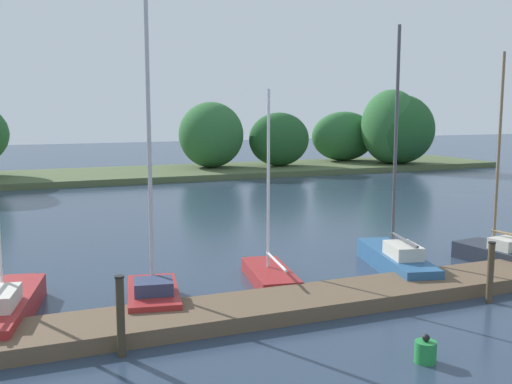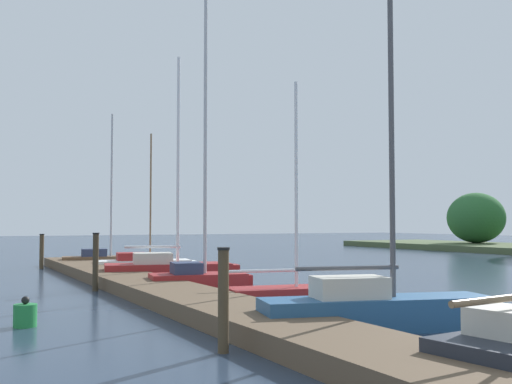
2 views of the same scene
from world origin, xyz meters
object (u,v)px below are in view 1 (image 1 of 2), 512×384
Objects in this scene: sailboat_2 at (0,304)px; sailboat_6 at (497,251)px; sailboat_3 at (153,289)px; sailboat_4 at (269,272)px; channel_buoy_0 at (425,351)px; mooring_piling_1 at (121,316)px; mooring_piling_2 at (490,272)px; sailboat_5 at (395,257)px.

sailboat_2 reaches higher than sailboat_6.
sailboat_4 is (3.47, 0.96, -0.20)m from sailboat_3.
sailboat_2 is at bearing 144.07° from channel_buoy_0.
sailboat_3 is at bearing 115.01° from sailboat_4.
channel_buoy_0 is (-6.70, -5.19, -0.16)m from sailboat_6.
mooring_piling_1 reaches higher than mooring_piling_2.
sailboat_6 is 11.59× the size of channel_buoy_0.
sailboat_2 reaches higher than channel_buoy_0.
mooring_piling_1 is at bearing 124.23° from sailboat_5.
sailboat_2 is 1.05× the size of sailboat_5.
sailboat_5 is at bearing -76.50° from sailboat_2.
sailboat_6 is 4.19× the size of mooring_piling_2.
sailboat_3 is 8.30m from mooring_piling_2.
sailboat_6 is (10.80, 0.09, -0.08)m from sailboat_3.
mooring_piling_2 is (-2.99, -2.89, 0.40)m from sailboat_6.
sailboat_5 reaches higher than mooring_piling_1.
mooring_piling_2 is (0.48, -3.33, 0.36)m from sailboat_5.
sailboat_4 reaches higher than mooring_piling_1.
sailboat_6 is at bearing 37.76° from channel_buoy_0.
sailboat_3 reaches higher than sailboat_6.
channel_buoy_0 is (7.51, -5.45, -0.18)m from sailboat_2.
sailboat_6 is 3.98× the size of mooring_piling_1.
sailboat_4 is 0.74× the size of sailboat_5.
sailboat_2 reaches higher than mooring_piling_2.
sailboat_4 is 3.89m from sailboat_5.
sailboat_5 is (10.75, 0.18, 0.02)m from sailboat_2.
sailboat_3 is at bearing 160.30° from mooring_piling_2.
channel_buoy_0 is at bearing -24.75° from mooring_piling_1.
sailboat_5 reaches higher than channel_buoy_0.
sailboat_4 is (6.89, 0.61, -0.14)m from sailboat_2.
sailboat_3 is 6.55m from channel_buoy_0.
mooring_piling_1 is (-4.68, -3.61, 0.56)m from sailboat_4.
sailboat_4 is 3.27× the size of mooring_piling_1.
sailboat_3 reaches higher than sailboat_2.
sailboat_3 is at bearing 107.94° from sailboat_5.
mooring_piling_2 is 4.40m from channel_buoy_0.
sailboat_2 is 13.48× the size of channel_buoy_0.
channel_buoy_0 is at bearing 120.83° from sailboat_6.
sailboat_3 is 5.21× the size of mooring_piling_1.
sailboat_5 reaches higher than mooring_piling_2.
channel_buoy_0 is at bearing -164.53° from sailboat_4.
mooring_piling_2 is at bearing 31.81° from channel_buoy_0.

